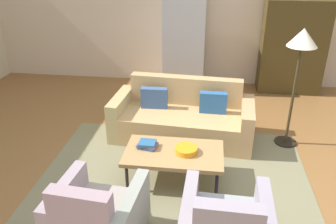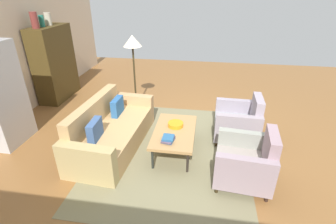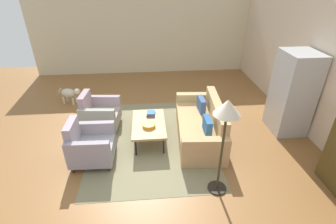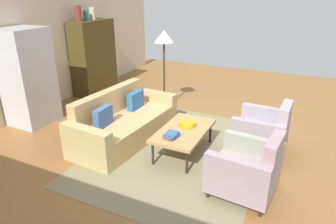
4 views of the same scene
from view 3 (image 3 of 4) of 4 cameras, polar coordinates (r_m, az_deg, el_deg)
ground_plane at (r=5.35m, az=-5.33°, el=-8.46°), size 11.20×11.20×0.00m
wall_back at (r=5.87m, az=33.66°, el=5.81°), size 9.33×0.12×2.80m
wall_left at (r=9.08m, az=-6.00°, el=17.47°), size 0.12×7.49×2.80m
area_rug at (r=5.63m, az=-3.75°, el=-6.09°), size 3.40×2.60×0.01m
couch at (r=5.59m, az=7.88°, el=-3.11°), size 2.16×1.05×0.86m
coffee_table at (r=5.42m, az=-4.41°, el=-2.82°), size 1.20×0.70×0.42m
armchair_left at (r=6.08m, az=-15.57°, el=-0.54°), size 0.87×0.87×0.88m
armchair_right at (r=5.09m, az=-17.59°, el=-7.34°), size 0.82×0.82×0.88m
fruit_bowl at (r=5.26m, az=-4.40°, el=-3.03°), size 0.27×0.27×0.07m
book_stack at (r=5.67m, az=-3.93°, el=-0.33°), size 0.27×0.21×0.08m
refrigerator at (r=6.16m, az=26.50°, el=3.84°), size 0.80×0.73×1.85m
floor_lamp at (r=3.70m, az=13.17°, el=-1.07°), size 0.40×0.40×1.72m
dog at (r=7.48m, az=-21.49°, el=4.02°), size 0.37×0.68×0.48m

